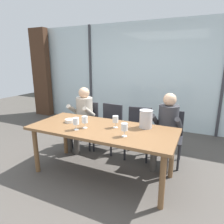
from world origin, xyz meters
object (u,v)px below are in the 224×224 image
object	(u,v)px
chair_near_curtain	(87,121)
tasting_bowl	(70,121)
person_beige_jumper	(82,114)
wine_glass_near_bucket	(76,122)
chair_center	(139,128)
wine_glass_by_right_taster	(115,120)
wine_glass_by_left_taster	(85,120)
person_charcoal_jacket	(167,125)
dining_table	(102,133)
wine_glass_center_pour	(124,127)
ice_bucket_primary	(146,119)
chair_right_of_center	(169,133)
chair_left_of_center	(110,124)

from	to	relation	value
chair_near_curtain	tasting_bowl	distance (m)	0.91
chair_near_curtain	tasting_bowl	bearing A→B (deg)	-80.81
person_beige_jumper	tasting_bowl	xyz separation A→B (m)	(0.24, -0.71, 0.10)
tasting_bowl	wine_glass_near_bucket	bearing A→B (deg)	-40.00
chair_center	wine_glass_by_right_taster	bearing A→B (deg)	-106.89
wine_glass_by_left_taster	wine_glass_near_bucket	distance (m)	0.14
person_charcoal_jacket	wine_glass_by_right_taster	size ratio (longest dim) A/B	6.84
person_charcoal_jacket	wine_glass_near_bucket	distance (m)	1.45
dining_table	wine_glass_by_right_taster	size ratio (longest dim) A/B	12.15
chair_center	wine_glass_center_pour	bearing A→B (deg)	-91.49
ice_bucket_primary	wine_glass_center_pour	distance (m)	0.47
person_charcoal_jacket	tasting_bowl	bearing A→B (deg)	-147.81
tasting_bowl	wine_glass_by_right_taster	xyz separation A→B (m)	(0.75, 0.07, 0.09)
chair_near_curtain	person_charcoal_jacket	distance (m)	1.61
chair_right_of_center	wine_glass_by_right_taster	xyz separation A→B (m)	(-0.65, -0.77, 0.36)
chair_center	tasting_bowl	size ratio (longest dim) A/B	5.80
person_beige_jumper	ice_bucket_primary	bearing A→B (deg)	-14.50
chair_near_curtain	tasting_bowl	xyz separation A→B (m)	(0.23, -0.84, 0.27)
chair_left_of_center	wine_glass_center_pour	xyz separation A→B (m)	(0.71, -1.07, 0.37)
chair_right_of_center	wine_glass_by_left_taster	world-z (taller)	wine_glass_by_left_taster
chair_left_of_center	tasting_bowl	bearing A→B (deg)	-102.52
dining_table	wine_glass_by_left_taster	xyz separation A→B (m)	(-0.21, -0.11, 0.20)
chair_right_of_center	person_beige_jumper	bearing A→B (deg)	-178.29
dining_table	chair_left_of_center	distance (m)	0.96
person_beige_jumper	ice_bucket_primary	size ratio (longest dim) A/B	4.54
wine_glass_near_bucket	tasting_bowl	bearing A→B (deg)	140.00
dining_table	wine_glass_by_left_taster	size ratio (longest dim) A/B	12.15
wine_glass_by_right_taster	chair_center	bearing A→B (deg)	81.42
wine_glass_center_pour	chair_near_curtain	bearing A→B (deg)	139.74
chair_left_of_center	ice_bucket_primary	bearing A→B (deg)	-30.73
person_charcoal_jacket	ice_bucket_primary	size ratio (longest dim) A/B	4.54
chair_center	ice_bucket_primary	bearing A→B (deg)	-73.21
ice_bucket_primary	wine_glass_by_right_taster	size ratio (longest dim) A/B	1.51
person_beige_jumper	wine_glass_by_right_taster	world-z (taller)	person_beige_jumper
chair_center	person_charcoal_jacket	xyz separation A→B (m)	(0.51, -0.14, 0.17)
ice_bucket_primary	chair_center	bearing A→B (deg)	115.10
person_charcoal_jacket	ice_bucket_primary	distance (m)	0.55
ice_bucket_primary	wine_glass_near_bucket	bearing A→B (deg)	-149.91
person_charcoal_jacket	tasting_bowl	xyz separation A→B (m)	(-1.37, -0.71, 0.10)
wine_glass_center_pour	chair_right_of_center	bearing A→B (deg)	68.32
chair_center	wine_glass_by_right_taster	distance (m)	0.86
chair_near_curtain	wine_glass_by_left_taster	bearing A→B (deg)	-64.71
tasting_bowl	wine_glass_by_right_taster	distance (m)	0.76
person_beige_jumper	dining_table	bearing A→B (deg)	-38.07
dining_table	wine_glass_center_pour	distance (m)	0.49
wine_glass_center_pour	wine_glass_near_bucket	bearing A→B (deg)	-175.73
dining_table	wine_glass_center_pour	world-z (taller)	wine_glass_center_pour
chair_left_of_center	wine_glass_near_bucket	size ratio (longest dim) A/B	5.01
wine_glass_by_left_taster	person_beige_jumper	bearing A→B (deg)	125.40
chair_right_of_center	wine_glass_center_pour	distance (m)	1.17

